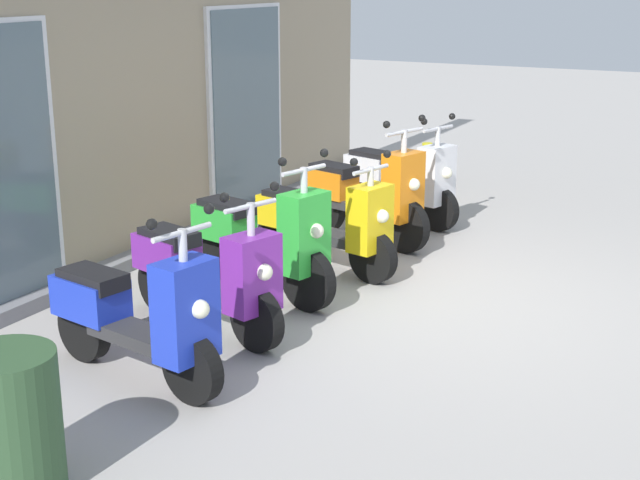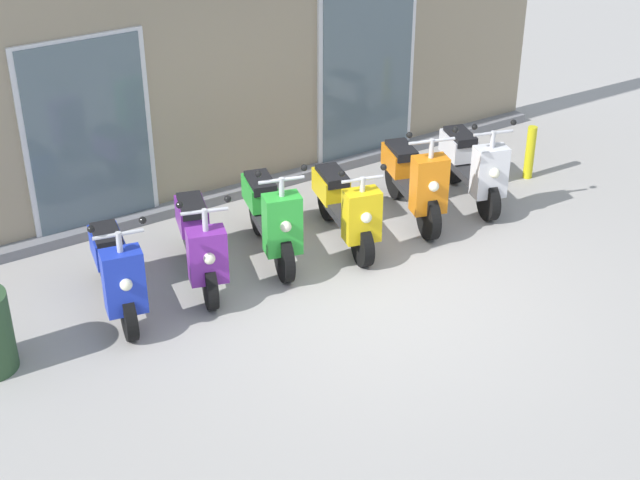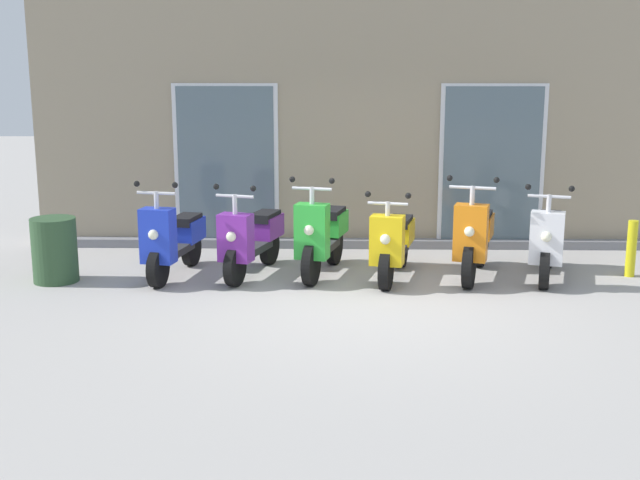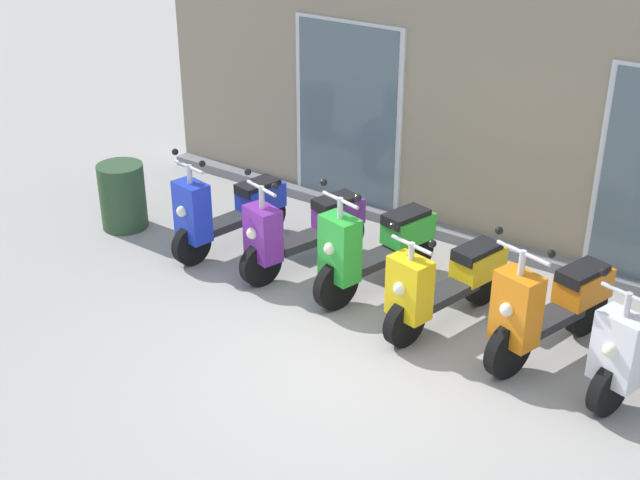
{
  "view_description": "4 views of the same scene",
  "coord_description": "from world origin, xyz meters",
  "views": [
    {
      "loc": [
        -6.73,
        -2.51,
        2.62
      ],
      "look_at": [
        -0.67,
        0.61,
        0.63
      ],
      "focal_mm": 51.4,
      "sensor_mm": 36.0,
      "label": 1
    },
    {
      "loc": [
        -4.84,
        -6.69,
        5.3
      ],
      "look_at": [
        -0.33,
        0.48,
        0.53
      ],
      "focal_mm": 53.25,
      "sensor_mm": 36.0,
      "label": 2
    },
    {
      "loc": [
        -0.29,
        -8.63,
        2.61
      ],
      "look_at": [
        -0.49,
        0.62,
        0.58
      ],
      "focal_mm": 46.07,
      "sensor_mm": 36.0,
      "label": 3
    },
    {
      "loc": [
        3.45,
        -5.27,
        4.37
      ],
      "look_at": [
        -0.7,
        0.62,
        0.78
      ],
      "focal_mm": 48.0,
      "sensor_mm": 36.0,
      "label": 4
    }
  ],
  "objects": [
    {
      "name": "scooter_purple",
      "position": [
        -1.34,
        1.23,
        0.46
      ],
      "size": [
        0.75,
        1.56,
        1.2
      ],
      "color": "black",
      "rests_on": "ground_plane"
    },
    {
      "name": "scooter_white",
      "position": [
        2.26,
        1.14,
        0.48
      ],
      "size": [
        0.74,
        1.49,
        1.22
      ],
      "color": "black",
      "rests_on": "ground_plane"
    },
    {
      "name": "trash_bin",
      "position": [
        -3.68,
        0.86,
        0.39
      ],
      "size": [
        0.53,
        0.53,
        0.78
      ],
      "primitive_type": "cylinder",
      "color": "#2D4C2D",
      "rests_on": "ground_plane"
    },
    {
      "name": "scooter_green",
      "position": [
        -0.47,
        1.25,
        0.5
      ],
      "size": [
        0.71,
        1.57,
        1.29
      ],
      "color": "black",
      "rests_on": "ground_plane"
    },
    {
      "name": "curb_bollard",
      "position": [
        3.32,
        1.25,
        0.35
      ],
      "size": [
        0.12,
        0.12,
        0.7
      ],
      "primitive_type": "cylinder",
      "color": "yellow",
      "rests_on": "ground_plane"
    },
    {
      "name": "scooter_orange",
      "position": [
        1.39,
        1.16,
        0.49
      ],
      "size": [
        0.77,
        1.58,
        1.32
      ],
      "color": "black",
      "rests_on": "ground_plane"
    },
    {
      "name": "storefront_facade",
      "position": [
        0.0,
        3.0,
        2.0
      ],
      "size": [
        9.14,
        0.5,
        4.13
      ],
      "color": "gray",
      "rests_on": "ground_plane"
    },
    {
      "name": "ground_plane",
      "position": [
        0.0,
        0.0,
        0.0
      ],
      "size": [
        40.0,
        40.0,
        0.0
      ],
      "primitive_type": "plane",
      "color": "#A8A39E"
    },
    {
      "name": "scooter_yellow",
      "position": [
        0.4,
        1.11,
        0.45
      ],
      "size": [
        0.69,
        1.57,
        1.14
      ],
      "color": "black",
      "rests_on": "ground_plane"
    },
    {
      "name": "scooter_blue",
      "position": [
        -2.3,
        1.13,
        0.47
      ],
      "size": [
        0.64,
        1.53,
        1.25
      ],
      "color": "black",
      "rests_on": "ground_plane"
    }
  ]
}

